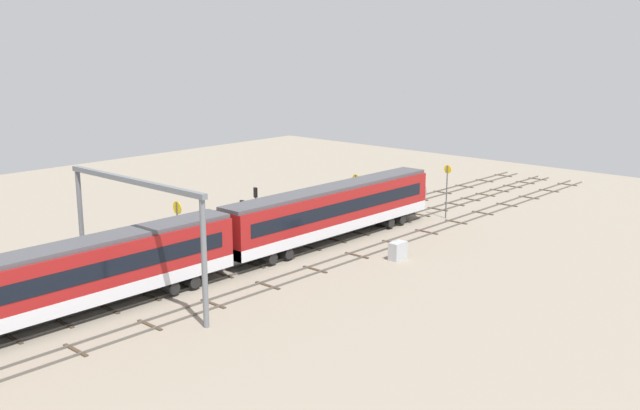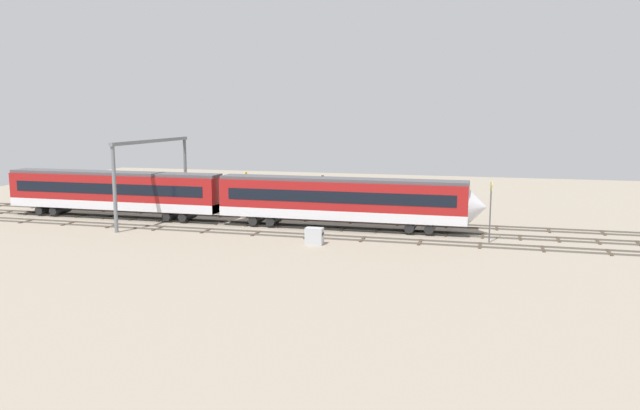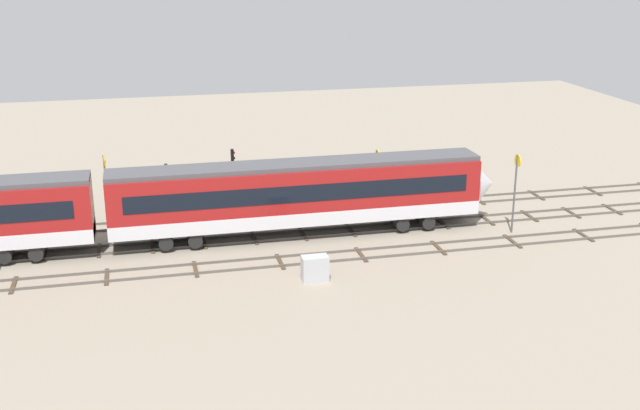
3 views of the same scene
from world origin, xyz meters
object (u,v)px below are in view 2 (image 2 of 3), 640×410
signal_light_trackside_approach (323,190)px  signal_light_trackside_departure (270,192)px  overhead_gantry (153,162)px  speed_sign_near_foreground (407,196)px  speed_sign_mid_trackside (491,204)px  speed_sign_far_trackside (246,186)px  train (227,197)px  relay_cabinet (314,236)px

signal_light_trackside_approach → signal_light_trackside_departure: bearing=-143.5°
overhead_gantry → speed_sign_near_foreground: bearing=5.5°
speed_sign_mid_trackside → speed_sign_far_trackside: bearing=161.7°
train → speed_sign_mid_trackside: 25.85m
train → signal_light_trackside_approach: (8.36, 6.15, 0.30)m
speed_sign_near_foreground → speed_sign_mid_trackside: 9.39m
overhead_gantry → relay_cabinet: (19.43, -7.35, -5.41)m
train → relay_cabinet: train is taller
overhead_gantry → speed_sign_mid_trackside: overhead_gantry is taller
signal_light_trackside_departure → relay_cabinet: size_ratio=3.05×
speed_sign_far_trackside → overhead_gantry: bearing=-142.5°
speed_sign_near_foreground → relay_cabinet: bearing=-123.8°
train → signal_light_trackside_departure: (3.63, 2.64, 0.38)m
overhead_gantry → speed_sign_near_foreground: size_ratio=3.04×
train → relay_cabinet: 13.60m
signal_light_trackside_approach → signal_light_trackside_departure: 5.89m
speed_sign_far_trackside → signal_light_trackside_departure: (3.99, -3.31, -0.15)m
speed_sign_mid_trackside → signal_light_trackside_departure: 22.71m
speed_sign_mid_trackside → signal_light_trackside_approach: bearing=153.0°
speed_sign_mid_trackside → train: bearing=174.1°
speed_sign_far_trackside → relay_cabinet: speed_sign_far_trackside is taller
signal_light_trackside_approach → relay_cabinet: 14.04m
train → relay_cabinet: (11.24, -7.41, -1.93)m
speed_sign_mid_trackside → relay_cabinet: speed_sign_mid_trackside is taller
speed_sign_near_foreground → relay_cabinet: (-6.62, -9.88, -2.38)m
overhead_gantry → train: bearing=0.4°
train → signal_light_trackside_departure: 4.50m
train → signal_light_trackside_departure: bearing=36.1°
train → signal_light_trackside_departure: size_ratio=10.86×
signal_light_trackside_approach → speed_sign_mid_trackside: bearing=-27.0°
overhead_gantry → signal_light_trackside_departure: (11.82, 2.70, -3.10)m
train → signal_light_trackside_departure: train is taller
train → speed_sign_mid_trackside: bearing=-5.9°
train → speed_sign_near_foreground: size_ratio=10.40×
train → overhead_gantry: bearing=-179.6°
speed_sign_near_foreground → signal_light_trackside_departure: 14.24m
speed_sign_near_foreground → relay_cabinet: speed_sign_near_foreground is taller
overhead_gantry → speed_sign_far_trackside: (7.83, 6.01, -2.95)m
speed_sign_far_trackside → relay_cabinet: size_ratio=3.10×
relay_cabinet → speed_sign_far_trackside: bearing=131.0°
speed_sign_far_trackside → train: bearing=-86.5°
overhead_gantry → signal_light_trackside_approach: bearing=20.6°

